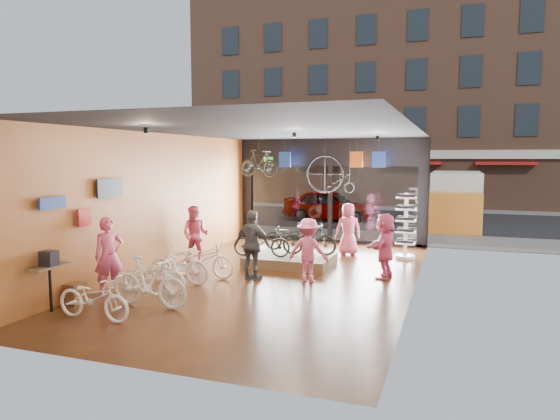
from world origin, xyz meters
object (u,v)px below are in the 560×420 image
at_px(floor_bike_3, 179,264).
at_px(floor_bike_4, 203,259).
at_px(display_bike_left, 262,242).
at_px(customer_5, 385,246).
at_px(display_platform, 290,260).
at_px(customer_2, 253,245).
at_px(display_bike_mid, 309,239).
at_px(display_bike_right, 290,236).
at_px(floor_bike_1, 149,282).
at_px(floor_bike_0, 94,298).
at_px(floor_bike_2, 154,275).
at_px(customer_3, 308,250).
at_px(hung_bike, 259,163).
at_px(customer_0, 109,256).
at_px(street_car, 329,205).
at_px(customer_1, 195,235).
at_px(customer_4, 348,229).
at_px(box_truck, 456,201).
at_px(penny_farthing, 332,176).
at_px(sunglasses_rack, 406,226).

distance_m(floor_bike_3, floor_bike_4, 0.84).
xyz_separation_m(display_bike_left, customer_5, (3.49, -0.17, 0.12)).
distance_m(display_platform, customer_2, 2.14).
relative_size(display_bike_mid, display_bike_right, 0.94).
bearing_deg(floor_bike_1, floor_bike_0, 153.45).
height_order(floor_bike_0, floor_bike_2, floor_bike_0).
bearing_deg(customer_3, floor_bike_4, 10.63).
bearing_deg(hung_bike, floor_bike_1, -159.97).
bearing_deg(customer_0, customer_5, -17.81).
xyz_separation_m(street_car, display_bike_mid, (1.91, -10.30, 0.00)).
height_order(customer_1, customer_4, customer_1).
height_order(box_truck, display_bike_mid, box_truck).
relative_size(customer_1, hung_bike, 1.08).
height_order(floor_bike_1, floor_bike_2, floor_bike_1).
distance_m(floor_bike_1, customer_1, 4.37).
relative_size(floor_bike_0, display_bike_left, 1.00).
height_order(display_bike_right, customer_0, customer_0).
height_order(box_truck, hung_bike, hung_bike).
distance_m(display_bike_left, customer_3, 2.12).
height_order(floor_bike_0, display_bike_left, display_bike_left).
height_order(display_platform, customer_5, customer_5).
bearing_deg(customer_5, floor_bike_4, -62.46).
bearing_deg(box_truck, street_car, 170.37).
bearing_deg(customer_1, floor_bike_4, -63.04).
distance_m(customer_2, penny_farthing, 5.49).
bearing_deg(box_truck, display_bike_right, -118.08).
xyz_separation_m(street_car, hung_bike, (-0.65, -7.80, 2.16)).
bearing_deg(display_platform, customer_4, 58.39).
height_order(display_bike_left, customer_4, customer_4).
relative_size(floor_bike_1, sunglasses_rack, 0.88).
distance_m(floor_bike_3, customer_2, 1.90).
relative_size(display_bike_mid, customer_1, 0.92).
bearing_deg(sunglasses_rack, customer_3, -110.00).
bearing_deg(sunglasses_rack, floor_bike_4, -130.27).
bearing_deg(street_car, customer_1, 173.12).
bearing_deg(display_bike_mid, floor_bike_0, 149.30).
bearing_deg(floor_bike_2, customer_2, -48.68).
xyz_separation_m(penny_farthing, hung_bike, (-2.50, -0.57, 0.43)).
height_order(penny_farthing, hung_bike, hung_bike).
bearing_deg(floor_bike_3, floor_bike_2, 171.31).
distance_m(floor_bike_3, hung_bike, 6.12).
bearing_deg(display_platform, floor_bike_3, -123.23).
distance_m(display_platform, penny_farthing, 4.01).
relative_size(customer_3, penny_farthing, 0.99).
distance_m(street_car, customer_2, 12.46).
relative_size(street_car, display_platform, 1.88).
height_order(box_truck, customer_0, box_truck).
height_order(display_bike_right, customer_1, customer_1).
relative_size(display_bike_mid, customer_5, 0.93).
xyz_separation_m(customer_1, customer_4, (4.00, 2.74, -0.02)).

